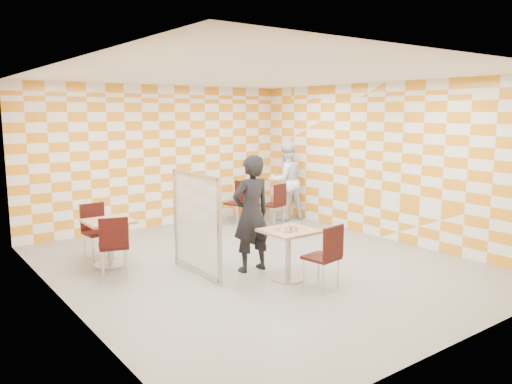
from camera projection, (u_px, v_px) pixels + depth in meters
room_shell at (239, 169)px, 8.27m from camera, size 7.00×7.00×7.00m
main_table at (288, 246)px, 7.26m from camera, size 0.70×0.70×0.75m
second_table at (255, 199)px, 11.25m from camera, size 0.70×0.70×0.75m
empty_table at (109, 235)px, 7.91m from camera, size 0.70×0.70×0.75m
chair_main_front at (327, 252)px, 6.81m from camera, size 0.48×0.49×0.92m
chair_second_front at (276, 201)px, 10.72m from camera, size 0.52×0.52×0.92m
chair_second_side at (239, 199)px, 11.03m from camera, size 0.52×0.52×0.92m
chair_empty_near at (114, 242)px, 7.36m from camera, size 0.53×0.53×0.92m
chair_empty_far at (95, 226)px, 8.35m from camera, size 0.45×0.46×0.92m
partition at (196, 223)px, 7.47m from camera, size 0.08×1.38×1.55m
man_dark at (251, 214)px, 7.62m from camera, size 0.67×0.45×1.80m
man_white at (286, 181)px, 11.32m from camera, size 0.97×0.81×1.79m
pizza_on_foil at (289, 229)px, 7.21m from camera, size 0.40×0.40×0.04m
sport_bottle at (246, 184)px, 11.19m from camera, size 0.06×0.06×0.20m
soda_bottle at (258, 183)px, 11.28m from camera, size 0.07×0.07×0.23m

